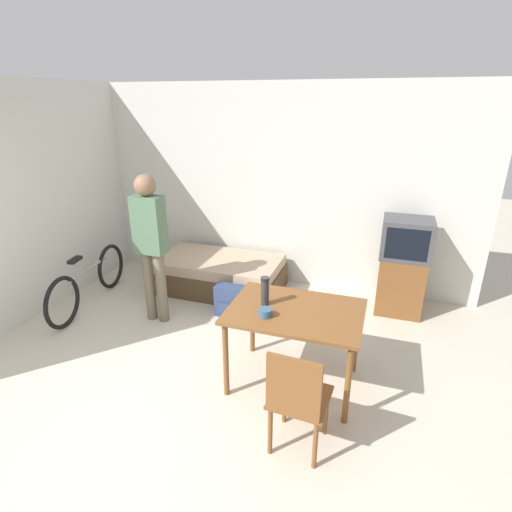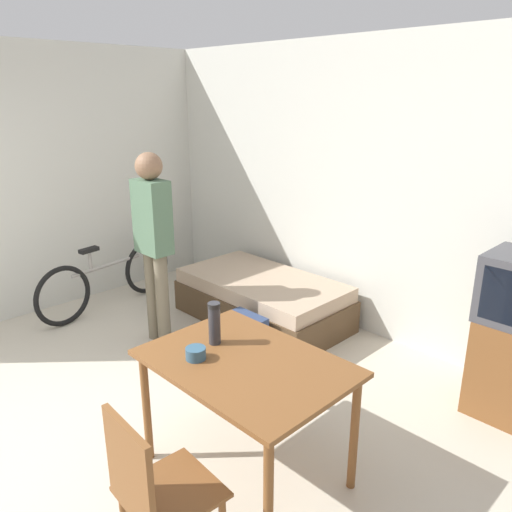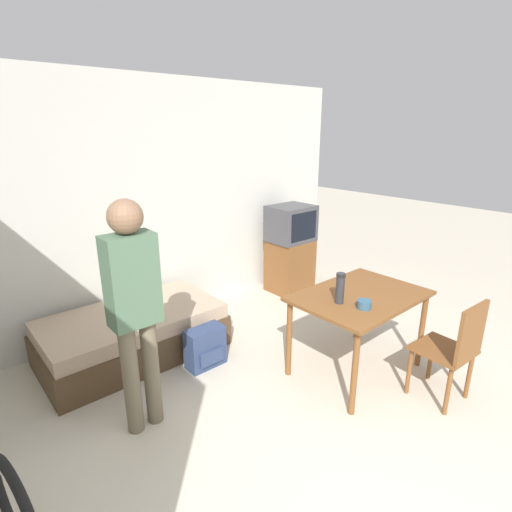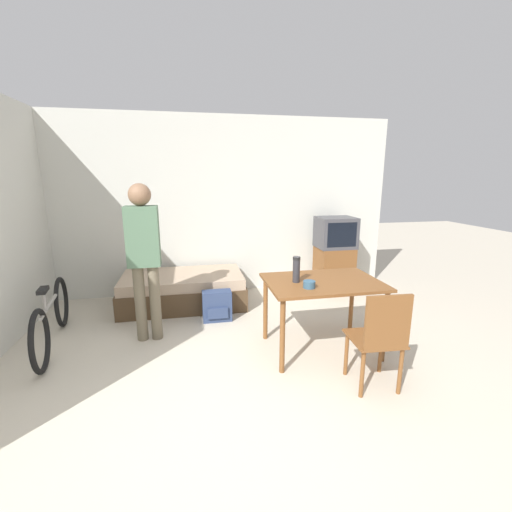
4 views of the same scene
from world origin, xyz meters
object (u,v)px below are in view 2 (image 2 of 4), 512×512
Objects in this scene: daybed at (262,299)px; wooden_chair at (153,490)px; mate_bowl at (196,353)px; backpack at (246,336)px; dining_table at (246,375)px; bicycle at (108,279)px; thermos_flask at (214,321)px; person_standing at (153,235)px.

daybed is 2.91m from wooden_chair.
mate_bowl is 0.30× the size of backpack.
bicycle is (-2.82, 0.65, -0.35)m from dining_table.
dining_table is at bearing 40.74° from mate_bowl.
thermos_flask is at bearing -53.88° from daybed.
person_standing is at bearing 158.81° from thermos_flask.
mate_bowl is at bearing -26.38° from person_standing.
daybed is 2.20m from dining_table.
daybed reaches higher than backpack.
wooden_chair is 3.35m from bicycle.
bicycle is at bearing 162.18° from mate_bowl.
wooden_chair is (1.65, -2.38, 0.28)m from daybed.
mate_bowl is at bearing -71.30° from thermos_flask.
thermos_flask is 1.40m from backpack.
wooden_chair is 2.15m from backpack.
wooden_chair reaches higher than bicycle.
thermos_flask is (-0.28, 0.01, 0.24)m from dining_table.
thermos_flask is (1.16, -1.59, 0.69)m from daybed.
bicycle is 14.46× the size of mate_bowl.
person_standing reaches higher than wooden_chair.
thermos_flask is (2.54, -0.64, 0.59)m from bicycle.
backpack is (1.81, 0.32, -0.13)m from bicycle.
person_standing is at bearing 153.62° from mate_bowl.
dining_table is 0.31m from mate_bowl.
backpack is at bearing 24.40° from person_standing.
mate_bowl is (1.23, -1.79, 0.58)m from daybed.
wooden_chair reaches higher than mate_bowl.
dining_table reaches higher than daybed.
wooden_chair is 0.52× the size of person_standing.
backpack is (-1.22, 1.75, -0.31)m from wooden_chair.
person_standing is at bearing 145.58° from wooden_chair.
person_standing is 1.64m from thermos_flask.
person_standing reaches higher than dining_table.
person_standing reaches higher than thermos_flask.
person_standing is at bearing -155.60° from backpack.
backpack is (0.80, 0.36, -0.83)m from person_standing.
wooden_chair is 0.78m from mate_bowl.
mate_bowl reaches higher than daybed.
thermos_flask is at bearing -21.19° from person_standing.
daybed is 1.02× the size of bicycle.
mate_bowl reaches higher than bicycle.
bicycle is at bearing -170.10° from backpack.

